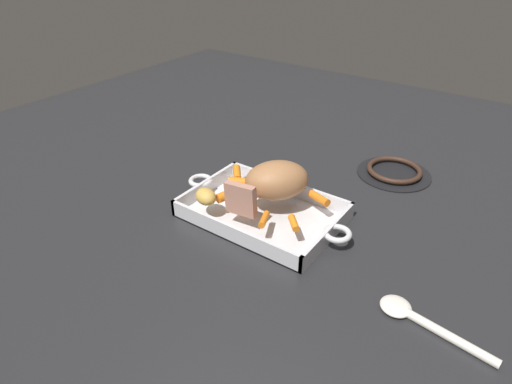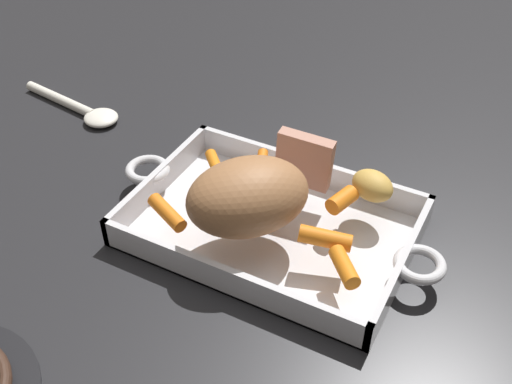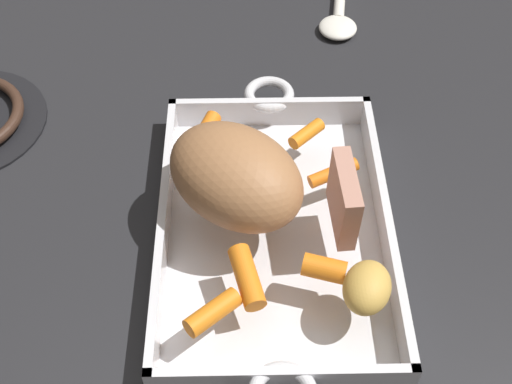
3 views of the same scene
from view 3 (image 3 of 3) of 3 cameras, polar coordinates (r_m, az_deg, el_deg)
name	(u,v)px [view 3 (image 3 of 3)]	position (r m, az deg, el deg)	size (l,w,h in m)	color
ground_plane	(274,237)	(0.73, 1.54, -3.84)	(2.38, 2.38, 0.00)	#232326
roasting_dish	(274,230)	(0.72, 1.56, -3.22)	(0.45, 0.24, 0.04)	silver
pork_roast	(236,176)	(0.67, -1.74, 1.37)	(0.15, 0.11, 0.09)	#A16C43
roast_slice_outer	(344,199)	(0.67, 7.47, -0.61)	(0.02, 0.07, 0.07)	tan
baby_carrot_northeast	(307,134)	(0.77, 4.32, 4.97)	(0.02, 0.02, 0.05)	orange
baby_carrot_center_left	(213,312)	(0.62, -3.70, -10.16)	(0.02, 0.02, 0.06)	orange
baby_carrot_center_right	(333,173)	(0.73, 6.59, 1.63)	(0.01, 0.01, 0.06)	orange
baby_carrot_long	(324,268)	(0.65, 5.82, -6.48)	(0.02, 0.02, 0.04)	orange
baby_carrot_short	(247,277)	(0.64, -0.78, -7.24)	(0.02, 0.02, 0.06)	orange
baby_carrot_southwest	(203,135)	(0.76, -4.50, 4.85)	(0.02, 0.02, 0.06)	orange
potato_whole	(367,288)	(0.63, 9.41, -8.01)	(0.06, 0.04, 0.04)	gold
serving_spoon	(339,10)	(1.03, 7.06, 15.10)	(0.21, 0.06, 0.02)	white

